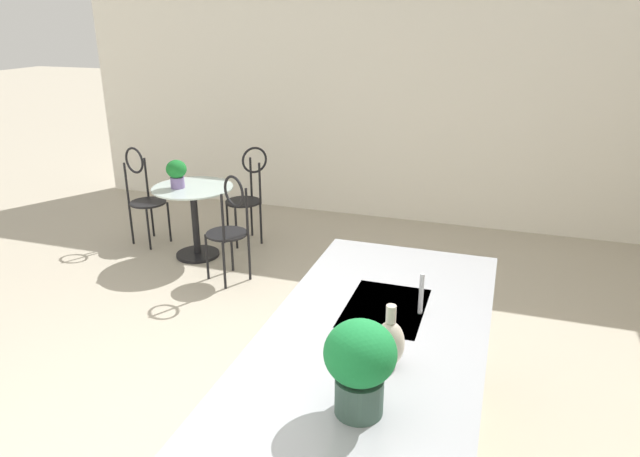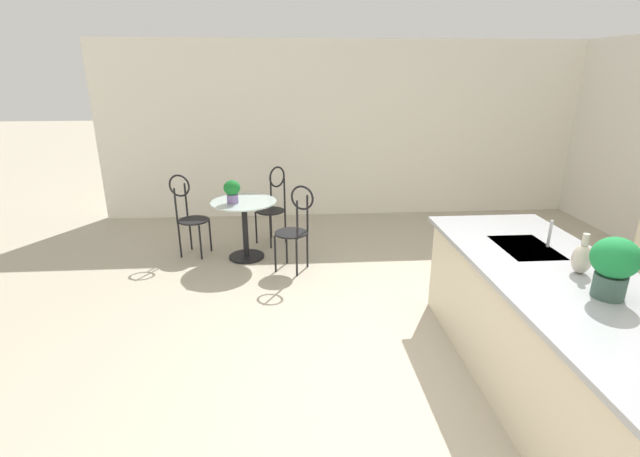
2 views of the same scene
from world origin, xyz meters
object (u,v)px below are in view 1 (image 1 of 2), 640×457
(chair_toward_desk, at_px, (230,224))
(chair_near_window, at_px, (143,192))
(chair_by_island, at_px, (248,191))
(potted_plant_counter_near, at_px, (360,362))
(potted_plant_on_table, at_px, (177,172))
(bistro_table, at_px, (195,215))
(vase_on_counter, at_px, (390,342))

(chair_toward_desk, bearing_deg, chair_near_window, -114.71)
(chair_by_island, distance_m, potted_plant_counter_near, 4.21)
(potted_plant_on_table, bearing_deg, chair_near_window, -112.71)
(bistro_table, distance_m, chair_by_island, 0.65)
(chair_toward_desk, distance_m, potted_plant_counter_near, 3.24)
(chair_by_island, distance_m, potted_plant_on_table, 0.83)
(chair_toward_desk, bearing_deg, potted_plant_counter_near, 35.90)
(chair_near_window, relative_size, chair_toward_desk, 1.00)
(vase_on_counter, bearing_deg, potted_plant_counter_near, -7.11)
(chair_near_window, distance_m, potted_plant_counter_near, 4.56)
(potted_plant_counter_near, bearing_deg, vase_on_counter, 172.89)
(chair_by_island, xyz_separation_m, potted_plant_counter_near, (3.57, 2.15, 0.57))
(chair_by_island, bearing_deg, potted_plant_on_table, -36.68)
(potted_plant_on_table, bearing_deg, vase_on_counter, 45.59)
(bistro_table, distance_m, potted_plant_on_table, 0.47)
(chair_toward_desk, xyz_separation_m, vase_on_counter, (2.24, 1.92, 0.46))
(chair_near_window, xyz_separation_m, chair_by_island, (-0.37, 1.05, 0.00))
(chair_toward_desk, bearing_deg, chair_by_island, -164.05)
(bistro_table, bearing_deg, potted_plant_counter_near, 39.50)
(bistro_table, bearing_deg, vase_on_counter, 43.49)
(chair_near_window, bearing_deg, potted_plant_counter_near, 45.02)
(chair_by_island, bearing_deg, vase_on_counter, 34.33)
(potted_plant_counter_near, bearing_deg, chair_near_window, -134.98)
(bistro_table, relative_size, chair_near_window, 0.77)
(chair_toward_desk, relative_size, vase_on_counter, 3.62)
(bistro_table, xyz_separation_m, chair_toward_desk, (0.43, 0.62, 0.13))
(bistro_table, height_order, chair_near_window, chair_near_window)
(bistro_table, relative_size, chair_by_island, 0.77)
(chair_toward_desk, relative_size, potted_plant_counter_near, 2.69)
(chair_near_window, relative_size, chair_by_island, 1.00)
(chair_by_island, height_order, chair_toward_desk, same)
(chair_by_island, distance_m, vase_on_counter, 3.92)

